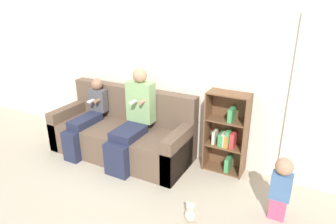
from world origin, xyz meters
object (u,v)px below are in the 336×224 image
(toddler_standing, at_px, (281,186))
(bookshelf, at_px, (227,134))
(couch, at_px, (123,134))
(child_seated, at_px, (86,118))
(teddy_bear, at_px, (190,212))
(adult_seated, at_px, (133,118))

(toddler_standing, height_order, bookshelf, bookshelf)
(couch, xyz_separation_m, child_seated, (-0.52, -0.17, 0.23))
(couch, bearing_deg, teddy_bear, -30.27)
(toddler_standing, relative_size, teddy_bear, 2.94)
(child_seated, relative_size, toddler_standing, 1.47)
(toddler_standing, bearing_deg, child_seated, 175.96)
(adult_seated, height_order, bookshelf, adult_seated)
(couch, distance_m, teddy_bear, 1.73)
(adult_seated, relative_size, toddler_standing, 1.82)
(couch, relative_size, adult_seated, 1.58)
(adult_seated, xyz_separation_m, teddy_bear, (1.21, -0.76, -0.56))
(child_seated, bearing_deg, toddler_standing, -4.04)
(couch, height_order, toddler_standing, couch)
(bookshelf, relative_size, teddy_bear, 4.48)
(bookshelf, bearing_deg, toddler_standing, -39.72)
(child_seated, height_order, teddy_bear, child_seated)
(bookshelf, bearing_deg, teddy_bear, -90.12)
(couch, distance_m, toddler_standing, 2.32)
(toddler_standing, bearing_deg, adult_seated, 172.58)
(child_seated, relative_size, teddy_bear, 4.33)
(toddler_standing, distance_m, bookshelf, 1.05)
(teddy_bear, bearing_deg, child_seated, 160.83)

